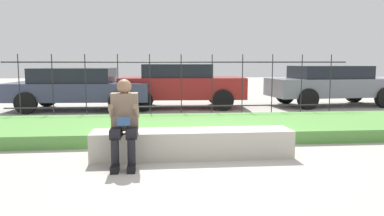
{
  "coord_description": "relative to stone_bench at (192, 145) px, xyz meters",
  "views": [
    {
      "loc": [
        -0.69,
        -5.65,
        1.47
      ],
      "look_at": [
        -0.0,
        1.15,
        0.63
      ],
      "focal_mm": 35.0,
      "sensor_mm": 36.0,
      "label": 1
    }
  ],
  "objects": [
    {
      "name": "person_seated_reader",
      "position": [
        -1.01,
        -0.32,
        0.47
      ],
      "size": [
        0.42,
        0.73,
        1.23
      ],
      "color": "black",
      "rests_on": "ground_plane"
    },
    {
      "name": "iron_fence",
      "position": [
        0.11,
        3.93,
        0.69
      ],
      "size": [
        8.8,
        0.03,
        1.67
      ],
      "color": "#232326",
      "rests_on": "ground_plane"
    },
    {
      "name": "car_parked_left",
      "position": [
        -2.89,
        6.14,
        0.51
      ],
      "size": [
        4.37,
        2.18,
        1.29
      ],
      "rotation": [
        0.0,
        0.0,
        -0.06
      ],
      "color": "#383D56",
      "rests_on": "ground_plane"
    },
    {
      "name": "grass_berm",
      "position": [
        0.11,
        1.99,
        -0.07
      ],
      "size": [
        10.8,
        2.59,
        0.23
      ],
      "color": "#569342",
      "rests_on": "ground_plane"
    },
    {
      "name": "ground_plane",
      "position": [
        0.11,
        0.0,
        -0.19
      ],
      "size": [
        60.0,
        60.0,
        0.0
      ],
      "primitive_type": "plane",
      "color": "#A8A399"
    },
    {
      "name": "stone_bench",
      "position": [
        0.0,
        0.0,
        0.0
      ],
      "size": [
        3.07,
        0.57,
        0.43
      ],
      "color": "#B7B2A3",
      "rests_on": "ground_plane"
    },
    {
      "name": "car_parked_center",
      "position": [
        0.28,
        6.42,
        0.57
      ],
      "size": [
        4.02,
        2.1,
        1.4
      ],
      "rotation": [
        0.0,
        0.0,
        -0.05
      ],
      "color": "maroon",
      "rests_on": "ground_plane"
    },
    {
      "name": "car_parked_right",
      "position": [
        5.42,
        6.45,
        0.54
      ],
      "size": [
        4.44,
        2.12,
        1.34
      ],
      "rotation": [
        0.0,
        0.0,
        0.07
      ],
      "color": "slate",
      "rests_on": "ground_plane"
    }
  ]
}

